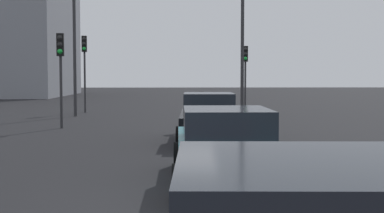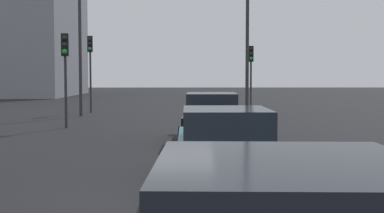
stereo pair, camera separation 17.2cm
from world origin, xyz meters
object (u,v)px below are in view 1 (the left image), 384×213
(car_black_left_lead, at_px, (208,119))
(traffic_light_far_left, at_px, (245,64))
(traffic_light_near_right, at_px, (84,58))
(traffic_light_near_left, at_px, (60,60))
(street_lamp_far, at_px, (242,32))
(street_lamp_kerbside, at_px, (74,33))
(car_teal_left_second, at_px, (226,147))

(car_black_left_lead, xyz_separation_m, traffic_light_far_left, (13.76, -2.92, 1.98))
(car_black_left_lead, height_order, traffic_light_near_right, traffic_light_near_right)
(traffic_light_near_right, bearing_deg, traffic_light_near_left, 0.96)
(traffic_light_near_left, bearing_deg, traffic_light_far_left, 132.07)
(traffic_light_near_left, distance_m, traffic_light_near_right, 8.81)
(street_lamp_far, bearing_deg, traffic_light_far_left, -8.81)
(street_lamp_kerbside, distance_m, street_lamp_far, 8.70)
(traffic_light_far_left, distance_m, street_lamp_kerbside, 9.79)
(car_black_left_lead, bearing_deg, street_lamp_kerbside, 32.02)
(street_lamp_kerbside, bearing_deg, traffic_light_far_left, -71.95)
(traffic_light_near_left, bearing_deg, street_lamp_kerbside, -179.38)
(car_teal_left_second, relative_size, traffic_light_near_right, 1.09)
(traffic_light_near_left, height_order, traffic_light_near_right, traffic_light_near_right)
(traffic_light_near_right, height_order, street_lamp_kerbside, street_lamp_kerbside)
(traffic_light_near_right, xyz_separation_m, traffic_light_far_left, (0.47, -9.14, -0.36))
(traffic_light_far_left, bearing_deg, street_lamp_kerbside, -67.45)
(car_teal_left_second, bearing_deg, traffic_light_near_right, 17.54)
(traffic_light_far_left, bearing_deg, street_lamp_far, -4.31)
(car_black_left_lead, bearing_deg, traffic_light_far_left, -10.19)
(traffic_light_near_left, xyz_separation_m, traffic_light_near_right, (8.78, 0.58, 0.37))
(car_black_left_lead, height_order, traffic_light_far_left, traffic_light_far_left)
(traffic_light_near_left, relative_size, traffic_light_far_left, 1.00)
(car_teal_left_second, height_order, traffic_light_near_left, traffic_light_near_left)
(car_teal_left_second, xyz_separation_m, traffic_light_far_left, (20.24, -2.96, 2.01))
(car_black_left_lead, distance_m, traffic_light_far_left, 14.21)
(traffic_light_near_left, bearing_deg, traffic_light_near_right, 178.59)
(car_black_left_lead, height_order, car_teal_left_second, car_black_left_lead)
(traffic_light_near_right, bearing_deg, street_lamp_far, 56.20)
(car_teal_left_second, xyz_separation_m, traffic_light_near_right, (19.76, 6.18, 2.37))
(car_black_left_lead, relative_size, traffic_light_near_right, 1.07)
(traffic_light_far_left, relative_size, street_lamp_kerbside, 0.52)
(traffic_light_near_right, height_order, traffic_light_far_left, traffic_light_near_right)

